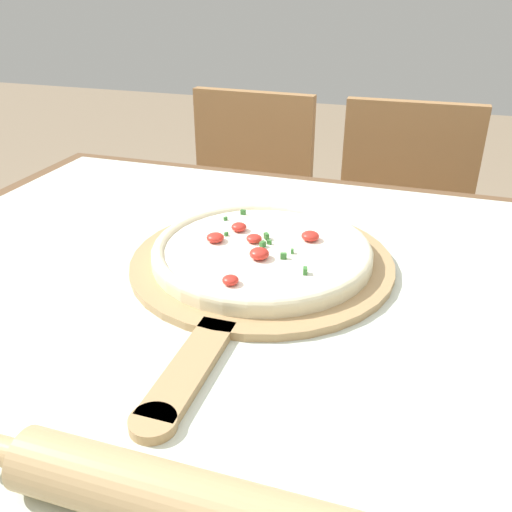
{
  "coord_description": "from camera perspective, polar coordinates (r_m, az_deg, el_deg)",
  "views": [
    {
      "loc": [
        0.24,
        -0.64,
        1.18
      ],
      "look_at": [
        0.02,
        0.04,
        0.8
      ],
      "focal_mm": 38.0,
      "sensor_mm": 36.0,
      "label": 1
    }
  ],
  "objects": [
    {
      "name": "pizza",
      "position": [
        0.84,
        0.63,
        0.59
      ],
      "size": [
        0.34,
        0.34,
        0.04
      ],
      "color": "beige",
      "rests_on": "pizza_peel"
    },
    {
      "name": "chair_left",
      "position": [
        1.71,
        -1.32,
        4.08
      ],
      "size": [
        0.41,
        0.41,
        0.87
      ],
      "rotation": [
        0.0,
        0.0,
        -0.04
      ],
      "color": "#A37547",
      "rests_on": "ground_plane"
    },
    {
      "name": "towel_cloth",
      "position": [
        0.8,
        -2.13,
        -3.24
      ],
      "size": [
        1.17,
        0.96,
        0.0
      ],
      "color": "silver",
      "rests_on": "dining_table"
    },
    {
      "name": "pizza_peel",
      "position": [
        0.83,
        0.26,
        -1.1
      ],
      "size": [
        0.41,
        0.59,
        0.01
      ],
      "color": "tan",
      "rests_on": "towel_cloth"
    },
    {
      "name": "rolling_pin",
      "position": [
        0.48,
        -7.69,
        -24.3
      ],
      "size": [
        0.39,
        0.06,
        0.06
      ],
      "rotation": [
        0.0,
        0.0,
        0.01
      ],
      "color": "tan",
      "rests_on": "towel_cloth"
    },
    {
      "name": "chair_right",
      "position": [
        1.63,
        14.8,
        1.88
      ],
      "size": [
        0.41,
        0.41,
        0.87
      ],
      "rotation": [
        0.0,
        0.0,
        0.02
      ],
      "color": "#A37547",
      "rests_on": "ground_plane"
    },
    {
      "name": "dining_table",
      "position": [
        0.86,
        -2.0,
        -9.53
      ],
      "size": [
        1.25,
        1.04,
        0.77
      ],
      "color": "brown",
      "rests_on": "ground_plane"
    }
  ]
}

